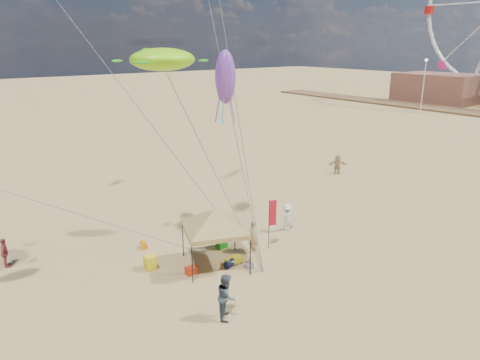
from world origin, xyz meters
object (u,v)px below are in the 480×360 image
(cooler_red, at_px, (191,271))
(chair_yellow, at_px, (150,263))
(canopy_tent, at_px, (214,211))
(lamp_north, at_px, (424,76))
(chair_green, at_px, (222,241))
(feather_flag, at_px, (272,216))
(cooler_blue, at_px, (222,225))
(person_far_a, at_px, (5,253))
(beach_cart, at_px, (234,260))
(person_far_c, at_px, (338,165))
(person_near_a, at_px, (253,236))
(person_near_b, at_px, (226,296))
(person_near_c, at_px, (287,217))

(cooler_red, xyz_separation_m, chair_yellow, (-1.35, 1.64, 0.16))
(canopy_tent, xyz_separation_m, lamp_north, (56.90, 23.46, 2.63))
(chair_green, bearing_deg, chair_yellow, 178.20)
(canopy_tent, height_order, chair_yellow, canopy_tent)
(feather_flag, xyz_separation_m, cooler_blue, (-0.54, 3.85, -1.71))
(cooler_blue, height_order, person_far_a, person_far_a)
(beach_cart, bearing_deg, chair_yellow, 150.59)
(person_far_c, distance_m, lamp_north, 43.16)
(canopy_tent, height_order, lamp_north, lamp_north)
(canopy_tent, distance_m, cooler_blue, 5.34)
(cooler_red, bearing_deg, canopy_tent, 1.82)
(beach_cart, height_order, person_far_a, person_far_a)
(person_near_a, relative_size, person_near_b, 0.95)
(cooler_blue, relative_size, person_far_c, 0.32)
(person_near_a, relative_size, person_near_c, 1.10)
(person_near_b, distance_m, person_far_a, 11.85)
(feather_flag, relative_size, person_near_a, 1.55)
(person_near_b, height_order, person_far_c, person_near_b)
(chair_yellow, height_order, person_far_a, person_far_a)
(feather_flag, xyz_separation_m, lamp_north, (53.45, 23.74, 3.62))
(feather_flag, height_order, person_far_a, feather_flag)
(chair_green, distance_m, person_far_c, 16.81)
(chair_yellow, distance_m, lamp_north, 63.77)
(chair_green, relative_size, person_far_a, 0.46)
(feather_flag, xyz_separation_m, person_near_b, (-5.58, -3.64, -0.93))
(canopy_tent, bearing_deg, chair_yellow, 150.09)
(person_near_c, distance_m, person_far_c, 12.98)
(cooler_red, height_order, beach_cart, cooler_red)
(cooler_blue, bearing_deg, chair_yellow, -160.91)
(canopy_tent, distance_m, cooler_red, 3.05)
(beach_cart, height_order, person_near_a, person_near_a)
(canopy_tent, xyz_separation_m, beach_cart, (0.85, -0.45, -2.69))
(beach_cart, bearing_deg, person_near_b, -130.62)
(cooler_red, relative_size, person_near_b, 0.28)
(cooler_red, distance_m, chair_green, 3.22)
(cooler_blue, bearing_deg, person_far_c, 13.56)
(person_near_a, bearing_deg, person_near_b, -3.61)
(person_far_a, height_order, person_far_c, person_far_c)
(person_near_c, xyz_separation_m, lamp_north, (51.13, 22.47, 4.69))
(feather_flag, xyz_separation_m, chair_green, (-2.04, 1.75, -1.55))
(person_far_c, bearing_deg, chair_green, -123.60)
(feather_flag, relative_size, chair_green, 4.04)
(chair_yellow, distance_m, person_near_a, 5.47)
(person_far_c, bearing_deg, canopy_tent, -120.78)
(cooler_blue, bearing_deg, cooler_red, -140.23)
(cooler_red, distance_m, person_far_a, 9.32)
(feather_flag, bearing_deg, chair_green, 139.46)
(person_near_c, bearing_deg, cooler_red, 19.88)
(person_far_c, bearing_deg, cooler_red, -122.21)
(chair_green, bearing_deg, canopy_tent, -133.85)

